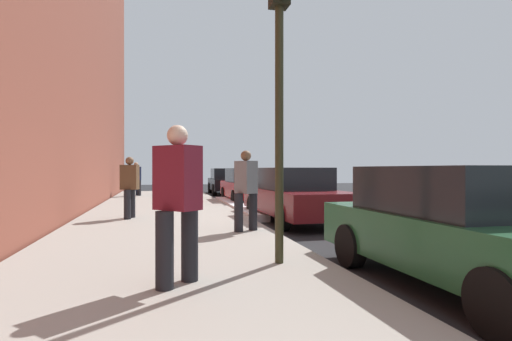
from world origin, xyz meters
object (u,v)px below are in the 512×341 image
(pedestrian_brown_coat, at_px, (130,186))
(pedestrian_grey_coat, at_px, (246,188))
(parked_car_black, at_px, (226,181))
(parked_car_red, at_px, (248,185))
(parked_car_green, at_px, (461,227))
(rolling_suitcase, at_px, (138,189))
(pedestrian_burgundy_coat, at_px, (178,200))
(pedestrian_navy_coat, at_px, (136,178))
(traffic_light_pole, at_px, (279,56))
(parked_car_maroon, at_px, (294,195))

(pedestrian_brown_coat, xyz_separation_m, pedestrian_grey_coat, (2.88, 2.59, 0.04))
(parked_car_black, relative_size, parked_car_red, 0.98)
(parked_car_green, height_order, pedestrian_brown_coat, pedestrian_brown_coat)
(parked_car_black, relative_size, rolling_suitcase, 4.39)
(parked_car_black, distance_m, pedestrian_burgundy_coat, 19.22)
(parked_car_green, distance_m, pedestrian_grey_coat, 4.56)
(pedestrian_grey_coat, xyz_separation_m, pedestrian_navy_coat, (-12.31, -2.96, -0.03))
(pedestrian_grey_coat, distance_m, traffic_light_pole, 3.60)
(pedestrian_burgundy_coat, bearing_deg, parked_car_maroon, 150.40)
(parked_car_maroon, height_order, traffic_light_pole, traffic_light_pole)
(parked_car_red, bearing_deg, pedestrian_brown_coat, -37.57)
(parked_car_black, bearing_deg, pedestrian_brown_coat, -20.47)
(parked_car_black, xyz_separation_m, pedestrian_brown_coat, (12.25, -4.57, 0.27))
(pedestrian_brown_coat, distance_m, rolling_suitcase, 9.99)
(parked_car_red, height_order, parked_car_maroon, same)
(parked_car_maroon, distance_m, pedestrian_burgundy_coat, 6.98)
(parked_car_red, xyz_separation_m, rolling_suitcase, (-4.11, -4.81, -0.29))
(pedestrian_burgundy_coat, relative_size, traffic_light_pole, 0.42)
(parked_car_green, xyz_separation_m, pedestrian_grey_coat, (-4.15, -1.86, 0.31))
(pedestrian_brown_coat, bearing_deg, rolling_suitcase, -178.29)
(parked_car_black, bearing_deg, traffic_light_pole, -6.71)
(pedestrian_grey_coat, bearing_deg, pedestrian_navy_coat, -166.50)
(pedestrian_burgundy_coat, height_order, pedestrian_navy_coat, pedestrian_burgundy_coat)
(pedestrian_grey_coat, relative_size, traffic_light_pole, 0.40)
(pedestrian_brown_coat, xyz_separation_m, traffic_light_pole, (5.87, 2.44, 2.04))
(parked_car_red, distance_m, parked_car_maroon, 6.42)
(parked_car_maroon, xyz_separation_m, rolling_suitcase, (-10.54, -4.74, -0.30))
(pedestrian_grey_coat, height_order, traffic_light_pole, traffic_light_pole)
(traffic_light_pole, bearing_deg, pedestrian_grey_coat, 177.20)
(parked_car_maroon, bearing_deg, parked_car_black, 179.42)
(pedestrian_grey_coat, height_order, rolling_suitcase, pedestrian_grey_coat)
(parked_car_red, relative_size, pedestrian_navy_coat, 2.65)
(parked_car_maroon, bearing_deg, pedestrian_burgundy_coat, -29.60)
(pedestrian_burgundy_coat, distance_m, traffic_light_pole, 2.53)
(rolling_suitcase, bearing_deg, parked_car_red, 49.45)
(pedestrian_navy_coat, bearing_deg, pedestrian_burgundy_coat, 4.87)
(rolling_suitcase, bearing_deg, pedestrian_brown_coat, 1.71)
(pedestrian_brown_coat, relative_size, pedestrian_grey_coat, 0.96)
(parked_car_red, height_order, pedestrian_grey_coat, pedestrian_grey_coat)
(pedestrian_navy_coat, distance_m, traffic_light_pole, 15.69)
(parked_car_green, distance_m, traffic_light_pole, 3.27)
(parked_car_black, distance_m, pedestrian_grey_coat, 15.26)
(parked_car_maroon, xyz_separation_m, pedestrian_burgundy_coat, (6.06, -3.44, 0.37))
(parked_car_green, bearing_deg, pedestrian_burgundy_coat, -96.53)
(parked_car_red, relative_size, pedestrian_grey_coat, 2.55)
(pedestrian_navy_coat, distance_m, rolling_suitcase, 0.79)
(pedestrian_brown_coat, bearing_deg, traffic_light_pole, 22.56)
(parked_car_maroon, height_order, pedestrian_brown_coat, pedestrian_brown_coat)
(pedestrian_grey_coat, bearing_deg, pedestrian_brown_coat, -138.03)
(parked_car_maroon, bearing_deg, rolling_suitcase, -155.77)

